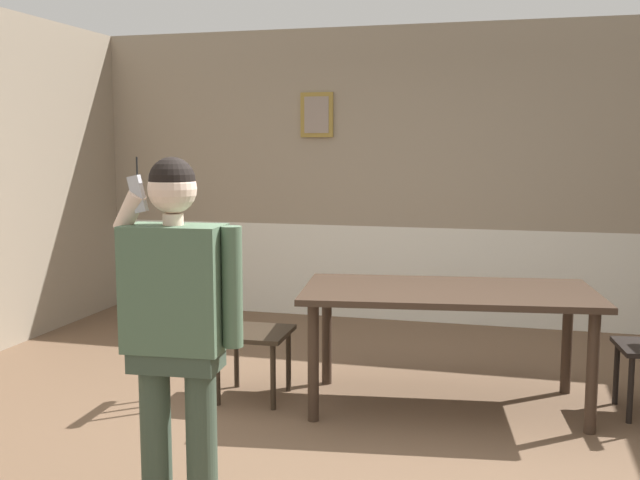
# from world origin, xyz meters

# --- Properties ---
(ground_plane) EXTENTS (7.44, 7.44, 0.00)m
(ground_plane) POSITION_xyz_m (0.00, 0.00, 0.00)
(ground_plane) COLOR brown
(room_back_partition) EXTENTS (6.77, 0.17, 2.80)m
(room_back_partition) POSITION_xyz_m (-0.00, 3.11, 1.35)
(room_back_partition) COLOR gray
(room_back_partition) RESTS_ON ground_plane
(dining_table) EXTENTS (1.96, 1.17, 0.78)m
(dining_table) POSITION_xyz_m (0.35, 0.76, 0.69)
(dining_table) COLOR #38281E
(dining_table) RESTS_ON ground_plane
(chair_near_window) EXTENTS (0.49, 0.49, 1.01)m
(chair_near_window) POSITION_xyz_m (-0.95, 0.58, 0.48)
(chair_near_window) COLOR #2D2319
(chair_near_window) RESTS_ON ground_plane
(person_figure) EXTENTS (0.59, 0.27, 1.64)m
(person_figure) POSITION_xyz_m (-0.68, -1.03, 0.95)
(person_figure) COLOR #3A493A
(person_figure) RESTS_ON ground_plane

